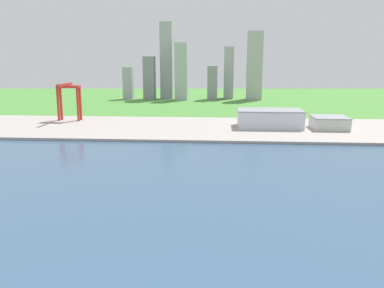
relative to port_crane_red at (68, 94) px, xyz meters
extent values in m
plane|color=#4C8D39|center=(148.79, -223.63, -32.54)|extent=(2400.00, 2400.00, 0.00)
cube|color=#385675|center=(148.79, -283.63, -32.46)|extent=(840.00, 360.00, 0.15)
cube|color=#A9A199|center=(148.79, -33.63, -31.29)|extent=(840.00, 140.00, 2.50)
cube|color=#B72D23|center=(-11.30, -2.50, -11.76)|extent=(2.20, 2.20, 36.55)
cube|color=#B72D23|center=(11.30, -2.50, -11.76)|extent=(2.20, 2.20, 36.55)
cube|color=#B72D23|center=(-11.30, 5.50, -11.76)|extent=(2.20, 2.20, 36.55)
cube|color=#B72D23|center=(11.30, 5.50, -11.76)|extent=(2.20, 2.20, 36.55)
cube|color=#B72D23|center=(0.00, 1.50, 7.91)|extent=(24.99, 10.00, 2.80)
cube|color=#B72D23|center=(0.00, -8.12, 10.71)|extent=(2.60, 38.50, 2.60)
cube|color=silver|center=(220.40, -28.68, -21.68)|extent=(63.77, 37.91, 16.72)
cube|color=gray|center=(220.40, -28.68, -12.72)|extent=(65.05, 38.67, 1.20)
cube|color=silver|center=(278.41, -34.27, -24.54)|extent=(33.23, 33.95, 11.00)
cube|color=gray|center=(278.41, -34.27, -18.44)|extent=(33.89, 34.63, 1.20)
cube|color=#AAA8B7|center=(1.36, 283.25, -3.71)|extent=(17.33, 16.90, 57.64)
cube|color=gray|center=(40.25, 284.32, 5.43)|extent=(19.51, 24.97, 75.93)
cube|color=#A9A8B4|center=(69.75, 297.48, 35.81)|extent=(22.12, 15.04, 136.69)
cube|color=#B0B4B8|center=(98.89, 278.48, 17.14)|extent=(21.65, 26.93, 99.35)
cube|color=gray|center=(153.64, 284.37, -2.71)|extent=(17.22, 26.38, 59.66)
cube|color=#B0AEB4|center=(182.67, 313.45, 14.22)|extent=(17.48, 26.72, 93.50)
cube|color=#AFAEB0|center=(227.79, 291.01, 27.10)|extent=(26.34, 27.69, 119.27)
camera|label=1|loc=(172.34, -437.02, 36.71)|focal=37.45mm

